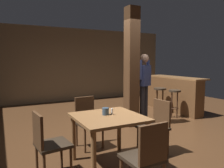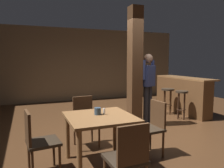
% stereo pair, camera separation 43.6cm
% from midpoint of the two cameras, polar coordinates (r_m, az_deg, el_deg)
% --- Properties ---
extents(ground_plane, '(10.80, 10.80, 0.00)m').
position_cam_midpoint_polar(ground_plane, '(4.82, 3.98, -12.82)').
color(ground_plane, '#422816').
extents(wall_back, '(8.00, 0.10, 2.80)m').
position_cam_midpoint_polar(wall_back, '(8.72, -11.59, 4.95)').
color(wall_back, '#756047').
rests_on(wall_back, ground_plane).
extents(pillar, '(0.28, 0.28, 2.80)m').
position_cam_midpoint_polar(pillar, '(5.17, 2.76, 4.32)').
color(pillar, '#4C301C').
rests_on(pillar, ground_plane).
extents(dining_table, '(0.96, 0.96, 0.75)m').
position_cam_midpoint_polar(dining_table, '(3.27, -4.80, -10.46)').
color(dining_table, brown).
rests_on(dining_table, ground_plane).
extents(chair_west, '(0.46, 0.46, 0.89)m').
position_cam_midpoint_polar(chair_west, '(3.13, -20.54, -14.03)').
color(chair_west, '#2D2319').
rests_on(chair_west, ground_plane).
extents(chair_south, '(0.44, 0.44, 0.89)m').
position_cam_midpoint_polar(chair_south, '(2.56, 3.92, -18.27)').
color(chair_south, '#2D2319').
rests_on(chair_south, ground_plane).
extents(chair_north, '(0.46, 0.46, 0.89)m').
position_cam_midpoint_polar(chair_north, '(4.06, -9.53, -9.03)').
color(chair_north, '#2D2319').
rests_on(chair_north, ground_plane).
extents(chair_east, '(0.45, 0.45, 0.89)m').
position_cam_midpoint_polar(chair_east, '(3.75, 8.26, -10.31)').
color(chair_east, '#2D2319').
rests_on(chair_east, ground_plane).
extents(napkin_cup, '(0.10, 0.10, 0.11)m').
position_cam_midpoint_polar(napkin_cup, '(3.30, -5.52, -7.16)').
color(napkin_cup, '#33475B').
rests_on(napkin_cup, dining_table).
extents(salt_shaker, '(0.03, 0.03, 0.09)m').
position_cam_midpoint_polar(salt_shaker, '(3.31, -3.80, -7.20)').
color(salt_shaker, silver).
rests_on(salt_shaker, dining_table).
extents(standing_person, '(0.46, 0.33, 1.72)m').
position_cam_midpoint_polar(standing_person, '(5.35, 6.10, 0.09)').
color(standing_person, navy).
rests_on(standing_person, ground_plane).
extents(bar_counter, '(0.56, 2.09, 1.06)m').
position_cam_midpoint_polar(bar_counter, '(6.97, 13.87, -2.46)').
color(bar_counter, brown).
rests_on(bar_counter, ground_plane).
extents(bar_stool_near, '(0.32, 0.32, 0.76)m').
position_cam_midpoint_polar(bar_stool_near, '(6.17, 14.12, -3.38)').
color(bar_stool_near, '#2D2319').
rests_on(bar_stool_near, ground_plane).
extents(bar_stool_mid, '(0.37, 0.37, 0.75)m').
position_cam_midpoint_polar(bar_stool_mid, '(6.64, 10.59, -2.56)').
color(bar_stool_mid, '#2D2319').
rests_on(bar_stool_mid, ground_plane).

